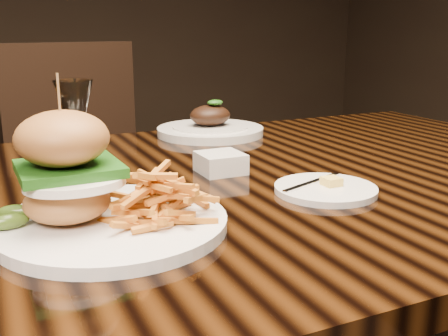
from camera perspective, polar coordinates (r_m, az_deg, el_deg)
name	(u,v)px	position (r m, az deg, el deg)	size (l,w,h in m)	color
dining_table	(207,223)	(0.89, -1.87, -6.05)	(1.60, 0.90, 0.75)	black
burger_plate	(104,192)	(0.66, -12.93, -2.53)	(0.28, 0.28, 0.19)	silver
side_saucer	(325,189)	(0.81, 10.98, -2.24)	(0.16, 0.16, 0.02)	silver
ramekin	(221,163)	(0.90, -0.38, 0.57)	(0.07, 0.07, 0.03)	silver
wine_glass	(75,109)	(0.85, -15.94, 6.22)	(0.06, 0.06, 0.16)	white
far_dish	(210,128)	(1.23, -1.50, 4.38)	(0.25, 0.25, 0.08)	silver
chair_far	(91,174)	(1.74, -14.29, -0.67)	(0.57, 0.57, 0.95)	black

